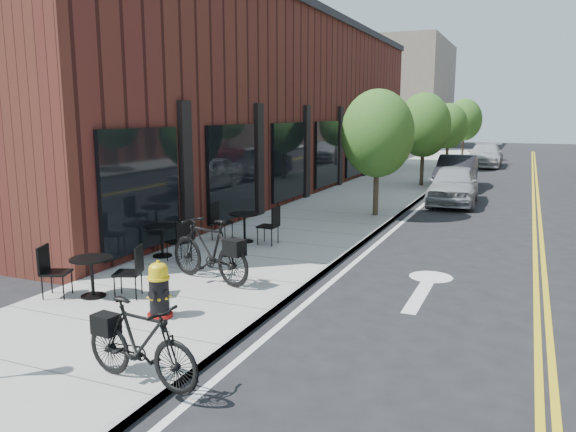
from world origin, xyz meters
The scene contains 17 objects.
ground centered at (0.00, 0.00, 0.00)m, with size 120.00×120.00×0.00m, color black.
sidewalk_near centered at (-2.00, 10.00, 0.06)m, with size 4.00×70.00×0.12m, color #9E9B93.
building_near centered at (-6.50, 14.00, 3.50)m, with size 5.00×28.00×7.00m, color #4F1F19.
bg_building_left centered at (-8.00, 48.00, 5.00)m, with size 8.00×14.00×10.00m, color #726656.
tree_near_a centered at (-0.60, 9.00, 2.60)m, with size 2.20×2.20×3.81m.
tree_near_b centered at (-0.60, 17.00, 2.71)m, with size 2.30×2.30×3.98m.
tree_near_c centered at (-0.60, 25.00, 2.53)m, with size 2.10×2.10×3.67m.
tree_near_d centered at (-0.60, 33.00, 2.79)m, with size 2.40×2.40×4.11m.
fire_hydrant centered at (-1.42, -0.94, 0.54)m, with size 0.46×0.46×0.89m.
bicycle_left centered at (-1.69, 0.99, 0.72)m, with size 0.56×1.99×1.20m, color black.
bicycle_right centered at (-0.30, -2.82, 0.62)m, with size 0.47×1.67×1.00m, color black.
bistro_set_a centered at (-3.04, -0.58, 0.57)m, with size 1.67×1.00×0.89m.
bistro_set_b centered at (-3.60, 2.18, 0.57)m, with size 1.70×0.95×0.90m.
bistro_set_c centered at (-2.60, 4.14, 0.58)m, with size 1.69×0.74×0.92m.
parked_car_a centered at (1.23, 12.96, 0.70)m, with size 1.65×4.09×1.39m, color #9FA3A7.
parked_car_b centered at (0.80, 17.50, 0.71)m, with size 1.51×4.32×1.42m, color black.
parked_car_c centered at (1.19, 28.73, 0.70)m, with size 1.95×4.80×1.39m, color #B4B5BA.
Camera 1 is at (3.60, -7.70, 3.19)m, focal length 35.00 mm.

